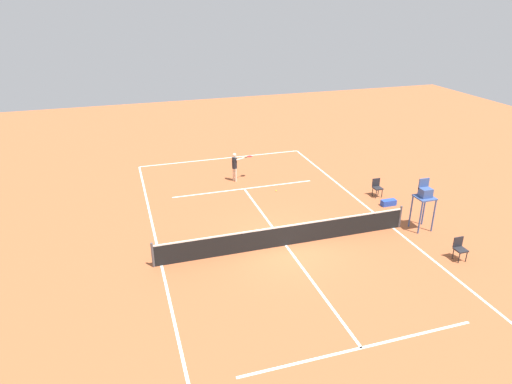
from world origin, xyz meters
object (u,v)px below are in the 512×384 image
(umpire_chair, at_px, (425,197))
(equipment_bag, at_px, (388,203))
(player_serving, at_px, (235,164))
(courtside_chair_near, at_px, (460,248))
(tennis_ball, at_px, (276,191))
(courtside_chair_mid, at_px, (377,187))

(umpire_chair, distance_m, equipment_bag, 3.00)
(player_serving, bearing_deg, equipment_bag, 26.97)
(courtside_chair_near, bearing_deg, player_serving, -59.46)
(tennis_ball, height_order, courtside_chair_near, courtside_chair_near)
(umpire_chair, height_order, equipment_bag, umpire_chair)
(umpire_chair, relative_size, courtside_chair_near, 2.54)
(tennis_ball, xyz_separation_m, equipment_bag, (-4.84, 3.42, 0.12))
(umpire_chair, bearing_deg, tennis_ball, -51.33)
(equipment_bag, bearing_deg, courtside_chair_mid, -91.44)
(courtside_chair_near, distance_m, courtside_chair_mid, 6.55)
(tennis_ball, bearing_deg, courtside_chair_near, 118.22)
(umpire_chair, xyz_separation_m, courtside_chair_near, (0.14, 2.71, -1.07))
(player_serving, height_order, courtside_chair_near, player_serving)
(player_serving, xyz_separation_m, courtside_chair_near, (-6.40, 10.85, -0.47))
(umpire_chair, relative_size, courtside_chair_mid, 2.54)
(courtside_chair_mid, bearing_deg, courtside_chair_near, 88.42)
(umpire_chair, xyz_separation_m, courtside_chair_mid, (-0.04, -3.84, -1.07))
(courtside_chair_near, distance_m, equipment_bag, 5.34)
(player_serving, bearing_deg, courtside_chair_mid, 33.90)
(courtside_chair_near, height_order, courtside_chair_mid, same)
(equipment_bag, bearing_deg, umpire_chair, 89.70)
(player_serving, xyz_separation_m, equipment_bag, (-6.55, 5.53, -0.85))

